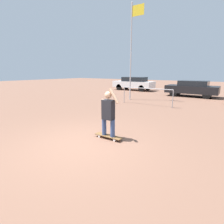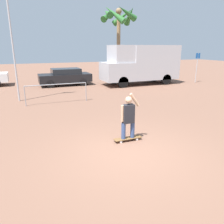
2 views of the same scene
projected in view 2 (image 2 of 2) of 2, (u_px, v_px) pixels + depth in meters
name	position (u px, v px, depth m)	size (l,w,h in m)	color
ground_plane	(129.00, 152.00, 6.41)	(80.00, 80.00, 0.00)	brown
skateboard	(128.00, 138.00, 7.20)	(0.94, 0.24, 0.10)	brown
person_skateboarder	(128.00, 116.00, 6.98)	(0.64, 0.22, 1.50)	#384C7A
camper_van	(142.00, 63.00, 17.88)	(6.33, 2.25, 3.14)	black
parked_car_black	(65.00, 76.00, 17.61)	(4.08, 1.84, 1.34)	black
palm_tree_near_van	(118.00, 18.00, 22.59)	(3.84, 3.88, 7.10)	#8E704C
flagpole	(12.00, 30.00, 11.51)	(0.97, 0.12, 6.68)	#B7B7BC
street_sign	(197.00, 64.00, 18.61)	(0.44, 0.06, 2.50)	#B7B7BC
plaza_railing_segment	(57.00, 88.00, 11.80)	(3.31, 0.05, 1.08)	#99999E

